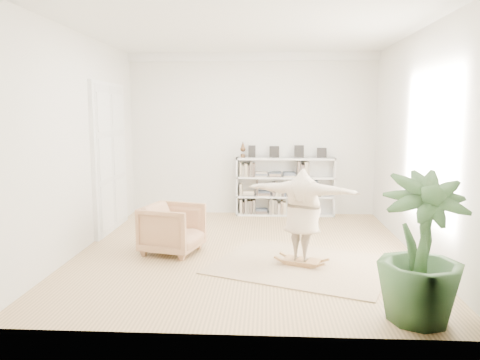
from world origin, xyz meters
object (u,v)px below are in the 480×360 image
at_px(bookshelf, 285,187).
at_px(person, 303,212).
at_px(armchair, 173,229).
at_px(houseplant, 421,248).
at_px(rocker_board, 302,261).

relative_size(bookshelf, person, 1.29).
height_order(bookshelf, armchair, bookshelf).
xyz_separation_m(bookshelf, houseplant, (1.27, -5.37, 0.19)).
distance_m(bookshelf, rocker_board, 3.58).
bearing_deg(houseplant, person, 121.92).
relative_size(armchair, person, 0.52).
xyz_separation_m(bookshelf, armchair, (-1.95, -2.98, -0.23)).
bearing_deg(rocker_board, bookshelf, 113.81).
bearing_deg(houseplant, armchair, 143.40).
height_order(bookshelf, houseplant, houseplant).
xyz_separation_m(armchair, houseplant, (3.21, -2.39, 0.42)).
distance_m(bookshelf, armchair, 3.57).
bearing_deg(armchair, person, -89.75).
distance_m(armchair, rocker_board, 2.17).
bearing_deg(bookshelf, houseplant, -76.73).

